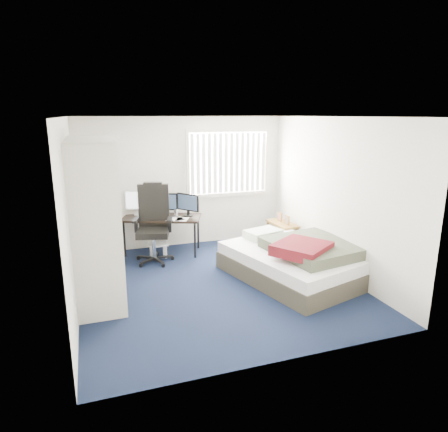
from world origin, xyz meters
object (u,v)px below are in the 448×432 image
object	(u,v)px
bed	(296,260)
desk	(162,214)
office_chair	(154,231)
nightstand	(282,226)

from	to	relation	value
bed	desk	bearing A→B (deg)	133.15
office_chair	nightstand	distance (m)	2.48
office_chair	nightstand	bearing A→B (deg)	-2.04
desk	office_chair	world-z (taller)	office_chair
office_chair	nightstand	xyz separation A→B (m)	(2.48, -0.09, -0.10)
office_chair	bed	xyz separation A→B (m)	(2.00, -1.52, -0.24)
office_chair	desk	bearing A→B (deg)	59.78
desk	nightstand	size ratio (longest dim) A/B	2.09
desk	nightstand	bearing A→B (deg)	-11.71
nightstand	bed	bearing A→B (deg)	-108.44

